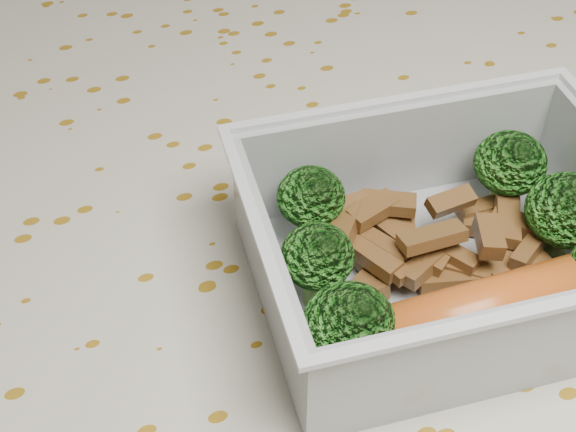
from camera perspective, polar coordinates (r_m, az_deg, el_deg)
name	(u,v)px	position (r m, az deg, el deg)	size (l,w,h in m)	color
dining_table	(301,350)	(0.51, 0.94, -9.53)	(1.40, 0.90, 0.75)	brown
tablecloth	(302,300)	(0.47, 1.01, -5.97)	(1.46, 0.96, 0.19)	beige
lunch_container	(444,254)	(0.42, 11.01, -2.70)	(0.21, 0.17, 0.07)	silver
broccoli_florets	(455,237)	(0.41, 11.81, -1.48)	(0.18, 0.13, 0.05)	#608C3F
meat_pile	(436,243)	(0.43, 10.49, -1.90)	(0.13, 0.07, 0.03)	brown
sausage	(487,310)	(0.40, 14.00, -6.49)	(0.18, 0.03, 0.03)	#C25419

